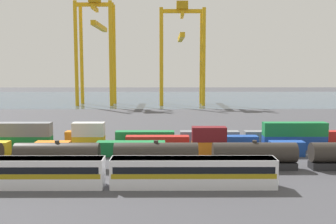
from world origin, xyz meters
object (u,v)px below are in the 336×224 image
at_px(freight_tank_row, 156,155).
at_px(gantry_crane_west, 96,39).
at_px(passenger_train, 107,171).
at_px(gantry_crane_central, 182,44).
at_px(shipping_container_11, 89,143).

xyz_separation_m(freight_tank_row, gantry_crane_west, (-28.10, 110.74, 25.77)).
distance_m(passenger_train, gantry_crane_central, 123.24).
height_order(gantry_crane_west, gantry_crane_central, gantry_crane_west).
relative_size(shipping_container_11, gantry_crane_west, 0.13).
xyz_separation_m(shipping_container_11, gantry_crane_west, (-14.82, 95.77, 26.62)).
relative_size(passenger_train, shipping_container_11, 7.27).
xyz_separation_m(freight_tank_row, gantry_crane_central, (8.47, 110.81, 23.82)).
height_order(freight_tank_row, gantry_crane_west, gantry_crane_west).
relative_size(passenger_train, gantry_crane_central, 1.02).
xyz_separation_m(passenger_train, shipping_container_11, (-7.14, 24.20, -0.84)).
bearing_deg(freight_tank_row, gantry_crane_central, 85.63).
bearing_deg(freight_tank_row, shipping_container_11, 131.56).
distance_m(gantry_crane_west, gantry_crane_central, 36.62).
xyz_separation_m(passenger_train, gantry_crane_west, (-21.97, 119.96, 25.78)).
bearing_deg(passenger_train, shipping_container_11, 106.45).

